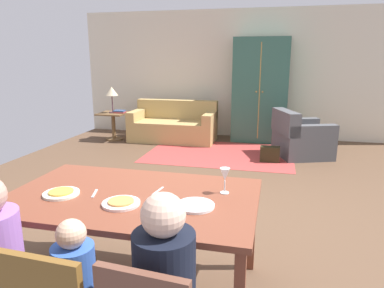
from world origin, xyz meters
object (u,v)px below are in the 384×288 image
(couch, at_px, (174,126))
(table_lamp, at_px, (112,92))
(dining_table, at_px, (132,203))
(plate_near_woman, at_px, (195,205))
(armchair, at_px, (300,138))
(handbag, at_px, (270,154))
(book_upper, at_px, (120,111))
(person_man, at_px, (2,276))
(plate_near_man, at_px, (61,194))
(armoire, at_px, (260,90))
(book_lower, at_px, (120,112))
(side_table, at_px, (113,122))
(wine_glass, at_px, (225,175))
(plate_near_child, at_px, (121,203))

(couch, relative_size, table_lamp, 3.25)
(dining_table, distance_m, couch, 4.97)
(couch, bearing_deg, plate_near_woman, -72.03)
(armchair, bearing_deg, handbag, -136.07)
(book_upper, bearing_deg, person_man, -71.89)
(table_lamp, xyz_separation_m, handbag, (3.27, -0.90, -0.88))
(book_upper, bearing_deg, armchair, -6.81)
(plate_near_man, bearing_deg, couch, 97.29)
(armoire, height_order, book_lower, armoire)
(book_lower, bearing_deg, person_man, -72.03)
(plate_near_man, bearing_deg, armoire, 78.27)
(side_table, bearing_deg, plate_near_man, -68.10)
(dining_table, bearing_deg, plate_near_man, -166.03)
(wine_glass, distance_m, side_table, 5.34)
(plate_near_child, xyz_separation_m, plate_near_woman, (0.48, 0.08, 0.00))
(plate_near_woman, bearing_deg, wine_glass, 61.96)
(plate_near_man, relative_size, armchair, 0.23)
(plate_near_man, xyz_separation_m, person_man, (-0.00, -0.60, -0.26))
(couch, height_order, side_table, couch)
(armoire, relative_size, book_upper, 9.55)
(dining_table, xyz_separation_m, armchair, (1.40, 4.15, -0.38))
(plate_near_woman, distance_m, person_man, 1.18)
(plate_near_man, distance_m, plate_near_woman, 0.97)
(plate_near_man, bearing_deg, side_table, 111.90)
(plate_near_woman, bearing_deg, plate_near_man, -178.81)
(person_man, bearing_deg, plate_near_woman, 32.82)
(plate_near_woman, relative_size, book_lower, 1.14)
(dining_table, bearing_deg, book_lower, 115.72)
(plate_near_woman, bearing_deg, book_upper, 119.98)
(couch, bearing_deg, table_lamp, -168.35)
(wine_glass, bearing_deg, person_man, -141.00)
(plate_near_man, relative_size, wine_glass, 1.34)
(plate_near_woman, height_order, book_lower, plate_near_woman)
(person_man, height_order, couch, person_man)
(handbag, bearing_deg, plate_near_woman, -96.37)
(plate_near_woman, xyz_separation_m, book_upper, (-2.70, 4.68, -0.15))
(plate_near_child, relative_size, side_table, 0.43)
(plate_near_child, xyz_separation_m, table_lamp, (-2.37, 4.75, 0.24))
(plate_near_child, bearing_deg, plate_near_man, 172.91)
(couch, bearing_deg, plate_near_man, -82.71)
(side_table, relative_size, handbag, 1.81)
(couch, distance_m, book_lower, 1.15)
(dining_table, distance_m, plate_near_woman, 0.50)
(person_man, relative_size, book_upper, 5.04)
(plate_near_woman, bearing_deg, handbag, 83.63)
(couch, distance_m, armchair, 2.61)
(plate_near_woman, distance_m, table_lamp, 5.47)
(plate_near_child, bearing_deg, couch, 102.56)
(book_upper, bearing_deg, handbag, -16.31)
(table_lamp, bearing_deg, plate_near_child, -63.50)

